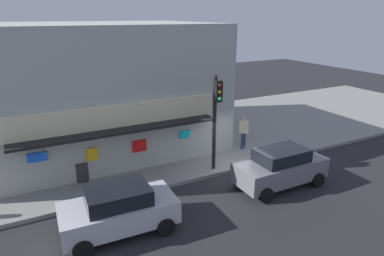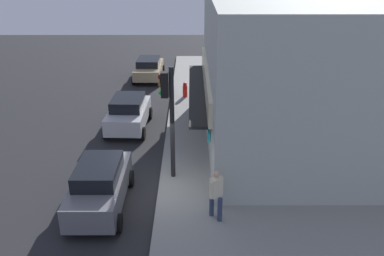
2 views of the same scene
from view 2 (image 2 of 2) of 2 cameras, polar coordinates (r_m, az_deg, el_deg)
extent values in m
plane|color=#232326|center=(15.93, -4.70, -8.94)|extent=(64.84, 64.84, 0.00)
cube|color=gray|center=(16.43, 15.54, -8.36)|extent=(43.23, 11.28, 0.18)
cube|color=#ADB2A8|center=(19.92, 16.09, 7.93)|extent=(12.44, 9.44, 6.64)
cube|color=beige|center=(19.29, 1.99, 6.80)|extent=(9.46, 0.16, 1.01)
cube|color=black|center=(19.45, 0.93, 5.20)|extent=(8.96, 0.90, 0.12)
cube|color=blue|center=(22.93, 1.70, 6.15)|extent=(0.76, 0.08, 0.38)
cube|color=yellow|center=(20.96, 1.87, 3.61)|extent=(0.50, 0.08, 0.59)
cube|color=red|center=(18.94, 2.08, 1.40)|extent=(0.66, 0.08, 0.56)
cube|color=#19D8E5|center=(16.69, 2.38, -1.05)|extent=(0.56, 0.08, 0.38)
cylinder|color=black|center=(15.61, -2.78, 0.51)|extent=(0.18, 0.18, 4.51)
cube|color=black|center=(15.09, -3.85, 6.04)|extent=(0.32, 0.28, 0.95)
sphere|color=maroon|center=(15.01, -4.45, 7.13)|extent=(0.18, 0.18, 0.18)
sphere|color=brown|center=(15.10, -4.42, 6.04)|extent=(0.18, 0.18, 0.18)
sphere|color=#1ED83F|center=(15.19, -4.38, 4.96)|extent=(0.18, 0.18, 0.18)
cylinder|color=red|center=(25.49, -0.98, 5.16)|extent=(0.29, 0.29, 0.70)
sphere|color=red|center=(25.36, -0.99, 6.09)|extent=(0.25, 0.25, 0.25)
cylinder|color=red|center=(25.68, -0.97, 5.38)|extent=(0.12, 0.10, 0.10)
cylinder|color=red|center=(25.28, -0.99, 5.09)|extent=(0.12, 0.10, 0.10)
cylinder|color=#2D2D2D|center=(21.71, 2.16, 2.08)|extent=(0.55, 0.55, 0.88)
cylinder|color=navy|center=(14.12, 2.77, -10.59)|extent=(0.22, 0.22, 0.86)
cylinder|color=navy|center=(13.87, 3.90, -11.31)|extent=(0.22, 0.22, 0.86)
cube|color=beige|center=(13.57, 3.40, -8.22)|extent=(0.44, 0.47, 0.70)
sphere|color=tan|center=(13.32, 3.45, -6.43)|extent=(0.22, 0.22, 0.22)
cylinder|color=beige|center=(13.46, 2.69, -8.66)|extent=(0.14, 0.14, 0.63)
cylinder|color=beige|center=(13.72, 4.10, -8.03)|extent=(0.14, 0.14, 0.63)
cube|color=slate|center=(15.04, -12.71, -8.23)|extent=(4.11, 1.71, 0.87)
cube|color=black|center=(14.69, -12.95, -5.86)|extent=(2.22, 1.44, 0.55)
cylinder|color=black|center=(13.94, -10.25, -12.94)|extent=(0.64, 0.22, 0.64)
cylinder|color=black|center=(14.34, -17.16, -12.59)|extent=(0.64, 0.22, 0.64)
cylinder|color=black|center=(16.32, -8.60, -6.98)|extent=(0.64, 0.22, 0.64)
cylinder|color=black|center=(16.65, -14.47, -6.84)|extent=(0.64, 0.22, 0.64)
cube|color=#9E8966|center=(29.96, -6.04, 8.10)|extent=(4.16, 1.87, 0.70)
cube|color=black|center=(29.81, -6.09, 9.19)|extent=(2.25, 1.55, 0.47)
cylinder|color=black|center=(28.58, -4.49, 6.67)|extent=(0.64, 0.23, 0.64)
cylinder|color=black|center=(28.79, -8.13, 6.64)|extent=(0.64, 0.23, 0.64)
cylinder|color=black|center=(31.36, -4.06, 8.20)|extent=(0.64, 0.23, 0.64)
cylinder|color=black|center=(31.55, -7.40, 8.16)|extent=(0.64, 0.23, 0.64)
cube|color=#B7B7BC|center=(21.40, -8.83, 1.80)|extent=(3.99, 1.96, 0.82)
cube|color=black|center=(21.16, -8.95, 3.53)|extent=(2.17, 1.60, 0.55)
cylinder|color=black|center=(20.16, -6.89, -0.73)|extent=(0.65, 0.24, 0.64)
cylinder|color=black|center=(20.51, -11.93, -0.65)|extent=(0.65, 0.24, 0.64)
cylinder|color=black|center=(22.67, -5.90, 2.10)|extent=(0.65, 0.24, 0.64)
cylinder|color=black|center=(22.98, -10.42, 2.13)|extent=(0.65, 0.24, 0.64)
camera|label=1|loc=(25.69, -32.73, 17.04)|focal=31.15mm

